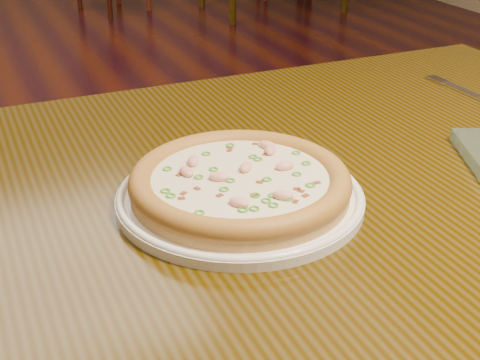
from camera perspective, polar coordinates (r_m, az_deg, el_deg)
name	(u,v)px	position (r m, az deg, el deg)	size (l,w,h in m)	color
hero_table	(304,231)	(0.94, 5.49, -4.39)	(1.20, 0.80, 0.75)	black
plate	(240,196)	(0.80, 0.00, -1.36)	(0.30, 0.30, 0.02)	white
pizza	(240,182)	(0.79, 0.01, -0.19)	(0.26, 0.26, 0.03)	tan
fork	(464,91)	(1.23, 18.58, 7.22)	(0.02, 0.18, 0.00)	silver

